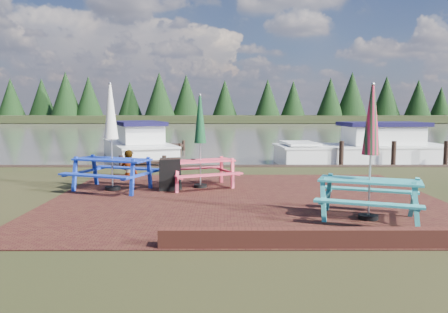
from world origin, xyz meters
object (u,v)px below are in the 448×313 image
at_px(picnic_table_teal, 370,173).
at_px(person, 129,150).
at_px(jetty, 159,152).
at_px(picnic_table_red, 200,156).
at_px(chalkboard, 170,175).
at_px(boat_jetty, 137,148).
at_px(boat_near, 366,151).
at_px(picnic_table_blue, 112,154).

relative_size(picnic_table_teal, person, 1.58).
relative_size(picnic_table_teal, jetty, 0.28).
bearing_deg(picnic_table_red, chalkboard, -170.22).
bearing_deg(person, boat_jetty, -65.35).
relative_size(picnic_table_teal, boat_near, 0.35).
height_order(jetty, boat_jetty, boat_jetty).
xyz_separation_m(picnic_table_red, person, (-2.38, 2.22, -0.06)).
bearing_deg(boat_jetty, picnic_table_red, -89.14).
bearing_deg(picnic_table_red, boat_near, 21.40).
xyz_separation_m(picnic_table_blue, boat_jetty, (-1.00, 8.42, -0.58)).
distance_m(jetty, boat_jetty, 1.17).
bearing_deg(picnic_table_teal, boat_jetty, 140.37).
bearing_deg(boat_near, picnic_table_red, 129.73).
bearing_deg(picnic_table_blue, boat_jetty, 117.45).
bearing_deg(boat_jetty, boat_near, -30.04).
xyz_separation_m(picnic_table_teal, boat_near, (3.20, 9.94, -0.52)).
xyz_separation_m(picnic_table_red, jetty, (-2.37, 8.79, -0.75)).
xyz_separation_m(jetty, boat_near, (8.95, -2.26, 0.27)).
bearing_deg(boat_jetty, picnic_table_teal, -81.14).
bearing_deg(picnic_table_blue, person, 113.40).
height_order(boat_jetty, boat_near, boat_jetty).
height_order(picnic_table_blue, jetty, picnic_table_blue).
bearing_deg(picnic_table_teal, boat_near, 92.50).
relative_size(jetty, boat_jetty, 1.28).
bearing_deg(picnic_table_teal, jetty, 135.57).
bearing_deg(jetty, picnic_table_red, -74.88).
distance_m(picnic_table_teal, picnic_table_blue, 6.41).
distance_m(picnic_table_blue, chalkboard, 1.61).
xyz_separation_m(picnic_table_red, picnic_table_blue, (-2.26, -0.36, 0.09)).
bearing_deg(picnic_table_red, person, 113.60).
distance_m(chalkboard, person, 3.19).
xyz_separation_m(picnic_table_teal, picnic_table_blue, (-5.63, 3.06, 0.06)).
bearing_deg(picnic_table_red, boat_jetty, 88.62).
xyz_separation_m(picnic_table_blue, chalkboard, (1.52, -0.13, -0.52)).
xyz_separation_m(picnic_table_teal, jetty, (-5.74, 12.20, -0.78)).
distance_m(boat_jetty, boat_near, 9.95).
distance_m(boat_near, person, 9.95).
distance_m(picnic_table_red, boat_near, 9.28).
height_order(picnic_table_red, boat_jetty, picnic_table_red).
bearing_deg(picnic_table_red, jetty, 81.73).
bearing_deg(person, picnic_table_blue, 108.83).
bearing_deg(chalkboard, jetty, 84.96).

